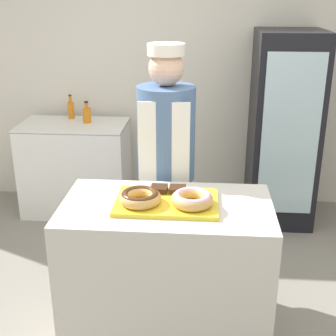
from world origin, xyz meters
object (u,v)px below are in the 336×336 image
at_px(beverage_fridge, 283,130).
at_px(bottle_orange, 87,114).
at_px(brownie_back_right, 177,189).
at_px(donut_chocolate_glaze, 140,197).
at_px(brownie_back_left, 159,189).
at_px(bottle_orange_b, 71,109).
at_px(donut_light_glaze, 192,198).
at_px(serving_tray, 167,202).
at_px(chest_freezer, 76,167).
at_px(baker_person, 166,167).

relative_size(beverage_fridge, bottle_orange, 8.58).
bearing_deg(brownie_back_right, donut_chocolate_glaze, -139.48).
bearing_deg(donut_chocolate_glaze, beverage_fridge, 59.32).
xyz_separation_m(brownie_back_left, bottle_orange_b, (-1.02, 1.80, 0.01)).
xyz_separation_m(donut_light_glaze, brownie_back_left, (-0.20, 0.17, -0.02)).
height_order(serving_tray, brownie_back_left, brownie_back_left).
bearing_deg(donut_light_glaze, chest_freezer, 122.90).
bearing_deg(bottle_orange_b, beverage_fridge, -5.53).
height_order(bottle_orange, bottle_orange_b, bottle_orange_b).
relative_size(baker_person, beverage_fridge, 1.00).
bearing_deg(brownie_back_left, baker_person, 89.54).
bearing_deg(serving_tray, donut_chocolate_glaze, -162.13).
xyz_separation_m(donut_light_glaze, baker_person, (-0.19, 0.63, -0.06)).
bearing_deg(brownie_back_left, bottle_orange, 116.58).
relative_size(donut_chocolate_glaze, chest_freezer, 0.24).
distance_m(brownie_back_left, brownie_back_right, 0.11).
relative_size(donut_chocolate_glaze, baker_person, 0.14).
xyz_separation_m(donut_chocolate_glaze, brownie_back_left, (0.09, 0.17, -0.02)).
relative_size(donut_light_glaze, brownie_back_left, 2.45).
height_order(serving_tray, beverage_fridge, beverage_fridge).
xyz_separation_m(donut_chocolate_glaze, beverage_fridge, (1.06, 1.78, -0.11)).
xyz_separation_m(brownie_back_right, chest_freezer, (-1.07, 1.62, -0.51)).
distance_m(serving_tray, baker_person, 0.59).
distance_m(donut_light_glaze, brownie_back_left, 0.26).
distance_m(baker_person, chest_freezer, 1.57).
xyz_separation_m(brownie_back_left, bottle_orange, (-0.83, 1.67, 0.00)).
distance_m(donut_chocolate_glaze, baker_person, 0.64).
distance_m(serving_tray, beverage_fridge, 1.96).
height_order(donut_light_glaze, beverage_fridge, beverage_fridge).
xyz_separation_m(brownie_back_right, baker_person, (-0.10, 0.46, -0.04)).
relative_size(brownie_back_right, bottle_orange, 0.47).
height_order(donut_chocolate_glaze, beverage_fridge, beverage_fridge).
xyz_separation_m(serving_tray, beverage_fridge, (0.91, 1.73, -0.06)).
height_order(serving_tray, chest_freezer, serving_tray).
bearing_deg(serving_tray, beverage_fridge, 62.23).
bearing_deg(donut_light_glaze, brownie_back_left, 139.48).
height_order(donut_light_glaze, brownie_back_right, donut_light_glaze).
xyz_separation_m(serving_tray, chest_freezer, (-1.01, 1.74, -0.48)).
bearing_deg(beverage_fridge, donut_light_glaze, -113.38).
relative_size(baker_person, bottle_orange, 8.59).
relative_size(brownie_back_right, baker_person, 0.06).
height_order(brownie_back_left, beverage_fridge, beverage_fridge).
relative_size(brownie_back_right, bottle_orange_b, 0.42).
distance_m(donut_light_glaze, brownie_back_right, 0.19).
xyz_separation_m(donut_chocolate_glaze, baker_person, (0.09, 0.63, -0.06)).
relative_size(donut_chocolate_glaze, bottle_orange, 1.16).
xyz_separation_m(donut_chocolate_glaze, brownie_back_right, (0.20, 0.17, -0.02)).
height_order(serving_tray, bottle_orange_b, bottle_orange_b).
distance_m(baker_person, bottle_orange_b, 1.69).
bearing_deg(donut_chocolate_glaze, chest_freezer, 115.94).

